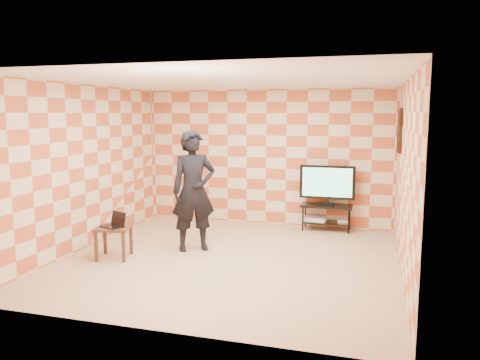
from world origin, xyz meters
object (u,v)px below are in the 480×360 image
tv (327,183)px  person (194,191)px  tv_stand (326,212)px  side_table (114,232)px

tv → person: (-1.96, -1.90, 0.06)m
person → tv: bearing=11.3°
tv_stand → side_table: 4.00m
person → tv_stand: bearing=11.3°
tv → side_table: (-2.99, -2.66, -0.51)m
tv_stand → side_table: bearing=-138.3°
tv → side_table: tv is taller
tv → side_table: bearing=-138.3°
tv → tv_stand: bearing=89.9°
side_table → tv: bearing=41.7°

